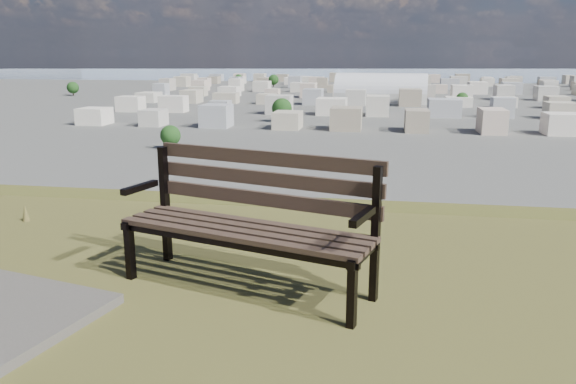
# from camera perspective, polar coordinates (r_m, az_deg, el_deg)

# --- Properties ---
(park_bench) EXTENTS (2.10, 1.19, 1.05)m
(park_bench) POSITION_cam_1_polar(r_m,az_deg,el_deg) (4.37, -3.69, -2.18)
(park_bench) COLOR #413025
(park_bench) RESTS_ON hilltop_mesa
(arena) EXTENTS (51.48, 24.23, 21.23)m
(arena) POSITION_cam_1_polar(r_m,az_deg,el_deg) (323.00, 9.42, 9.86)
(arena) COLOR silver
(arena) RESTS_ON ground
(city_blocks) EXTENTS (395.00, 361.00, 7.00)m
(city_blocks) POSITION_cam_1_polar(r_m,az_deg,el_deg) (397.51, 9.71, 10.35)
(city_blocks) COLOR beige
(city_blocks) RESTS_ON ground
(city_trees) EXTENTS (406.52, 387.20, 9.98)m
(city_trees) POSITION_cam_1_polar(r_m,az_deg,el_deg) (323.21, 4.94, 9.96)
(city_trees) COLOR #37291B
(city_trees) RESTS_ON ground
(bay_water) EXTENTS (2400.00, 700.00, 0.12)m
(bay_water) POSITION_cam_1_polar(r_m,az_deg,el_deg) (902.78, 9.77, 12.01)
(bay_water) COLOR #889BAD
(bay_water) RESTS_ON ground
(far_hills) EXTENTS (2050.00, 340.00, 60.00)m
(far_hills) POSITION_cam_1_polar(r_m,az_deg,el_deg) (1406.62, 7.29, 13.75)
(far_hills) COLOR #939FB7
(far_hills) RESTS_ON ground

